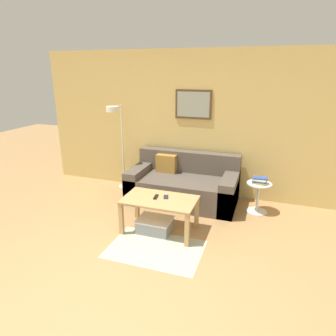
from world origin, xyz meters
The scene contains 11 objects.
ground_plane centered at (0.00, 0.00, 0.00)m, with size 16.00×16.00×0.00m, color tan.
wall_back centered at (0.00, 2.99, 1.28)m, with size 5.60×0.09×2.55m.
area_rug centered at (0.17, 0.93, 0.00)m, with size 1.21×0.81×0.01m, color #B2B79E.
couch centered at (0.08, 2.50, 0.29)m, with size 1.84×0.93×0.82m.
coffee_table centered at (0.06, 1.39, 0.41)m, with size 1.02×0.60×0.50m.
storage_bin centered at (0.00, 1.35, 0.10)m, with size 0.48×0.37×0.20m.
floor_lamp centered at (-1.19, 2.55, 1.18)m, with size 0.22×0.53×1.61m.
side_table centered at (1.34, 2.46, 0.30)m, with size 0.39×0.39×0.50m.
book_stack centered at (1.35, 2.45, 0.55)m, with size 0.24×0.18×0.10m.
remote_control centered at (-0.01, 1.42, 0.51)m, with size 0.04×0.15×0.02m, color black.
cell_phone centered at (0.12, 1.47, 0.50)m, with size 0.07×0.14×0.01m, color #1E2338.
Camera 1 is at (1.42, -2.18, 2.21)m, focal length 32.00 mm.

